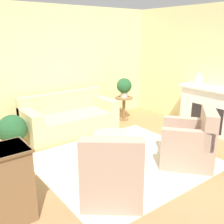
% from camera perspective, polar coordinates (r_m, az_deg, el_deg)
% --- Properties ---
extents(ground_plane, '(16.00, 16.00, 0.00)m').
position_cam_1_polar(ground_plane, '(4.73, 2.64, -10.60)').
color(ground_plane, '#AD7F51').
extents(wall_back, '(8.93, 0.12, 2.80)m').
position_cam_1_polar(wall_back, '(6.39, -12.06, 9.46)').
color(wall_back, beige).
rests_on(wall_back, ground_plane).
extents(wall_right, '(0.12, 9.31, 2.80)m').
position_cam_1_polar(wall_right, '(6.35, 22.19, 8.55)').
color(wall_right, beige).
rests_on(wall_right, ground_plane).
extents(rug, '(2.83, 2.53, 0.01)m').
position_cam_1_polar(rug, '(4.73, 2.64, -10.55)').
color(rug, beige).
rests_on(rug, ground_plane).
extents(couch, '(2.11, 0.94, 0.87)m').
position_cam_1_polar(couch, '(6.07, -9.31, -1.32)').
color(couch, beige).
rests_on(couch, ground_plane).
extents(armchair_left, '(1.14, 1.15, 0.98)m').
position_cam_1_polar(armchair_left, '(3.58, 0.05, -13.47)').
color(armchair_left, tan).
rests_on(armchair_left, rug).
extents(armchair_right, '(1.14, 1.15, 0.98)m').
position_cam_1_polar(armchair_right, '(4.68, 16.71, -6.62)').
color(armchair_right, tan).
rests_on(armchair_right, rug).
extents(ottoman_table, '(0.67, 0.67, 0.43)m').
position_cam_1_polar(ottoman_table, '(4.78, -0.15, -6.51)').
color(ottoman_table, beige).
rests_on(ottoman_table, rug).
extents(side_table, '(0.45, 0.45, 0.60)m').
position_cam_1_polar(side_table, '(6.77, 2.61, 1.58)').
color(side_table, olive).
rests_on(side_table, ground_plane).
extents(fireplace, '(0.44, 1.54, 1.03)m').
position_cam_1_polar(fireplace, '(6.27, 20.84, 0.55)').
color(fireplace, white).
rests_on(fireplace, ground_plane).
extents(vase_mantel_near, '(0.18, 0.18, 0.30)m').
position_cam_1_polar(vase_mantel_near, '(6.34, 18.31, 6.62)').
color(vase_mantel_near, silver).
rests_on(vase_mantel_near, fireplace).
extents(potted_plant_on_side_table, '(0.38, 0.38, 0.49)m').
position_cam_1_polar(potted_plant_on_side_table, '(6.66, 2.67, 5.60)').
color(potted_plant_on_side_table, beige).
rests_on(potted_plant_on_side_table, side_table).
extents(potted_plant_floor, '(0.55, 0.55, 0.71)m').
position_cam_1_polar(potted_plant_floor, '(5.32, -20.86, -3.83)').
color(potted_plant_floor, beige).
rests_on(potted_plant_floor, ground_plane).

